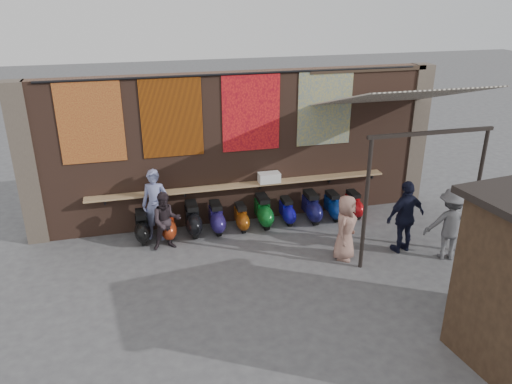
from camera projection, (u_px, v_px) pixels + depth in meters
ground at (265, 265)px, 11.50m from camera, size 70.00×70.00×0.00m
brick_wall at (238, 148)px, 13.15m from camera, size 10.00×0.40×4.00m
pier_left at (27, 165)px, 11.94m from camera, size 0.50×0.50×4.00m
pier_right at (414, 135)px, 14.36m from camera, size 0.50×0.50×4.00m
eating_counter at (242, 185)px, 13.16m from camera, size 8.00×0.32×0.05m
shelf_box at (269, 178)px, 13.25m from camera, size 0.57×0.31×0.26m
tapestry_redgold at (91, 122)px, 11.73m from camera, size 1.50×0.02×2.00m
tapestry_sun at (172, 117)px, 12.18m from camera, size 1.50×0.02×2.00m
tapestry_orange at (251, 112)px, 12.64m from camera, size 1.50×0.02×2.00m
tapestry_multi at (325, 108)px, 13.11m from camera, size 1.50×0.02×2.00m
hang_rail at (239, 74)px, 12.19m from camera, size 9.50×0.06×0.06m
scooter_stool_0 at (142, 227)px, 12.50m from camera, size 0.36×0.80×0.76m
scooter_stool_1 at (168, 224)px, 12.63m from camera, size 0.37×0.81×0.77m
scooter_stool_2 at (193, 219)px, 12.83m from camera, size 0.39×0.87×0.82m
scooter_stool_3 at (216, 218)px, 12.96m from camera, size 0.37×0.82×0.77m
scooter_stool_4 at (241, 217)px, 13.11m from camera, size 0.32×0.71×0.67m
scooter_stool_5 at (263, 211)px, 13.28m from camera, size 0.39×0.86×0.82m
scooter_stool_6 at (287, 211)px, 13.47m from camera, size 0.32×0.72×0.68m
scooter_stool_7 at (311, 207)px, 13.55m from camera, size 0.38×0.85×0.81m
scooter_stool_8 at (333, 206)px, 13.72m from camera, size 0.35×0.77×0.73m
scooter_stool_9 at (354, 204)px, 13.85m from camera, size 0.33×0.73×0.70m
diner_left at (155, 205)px, 12.40m from camera, size 0.78×0.64×1.84m
diner_right at (166, 221)px, 11.99m from camera, size 0.74×0.59×1.47m
shopper_navy at (405, 217)px, 11.82m from camera, size 1.12×0.62×1.81m
shopper_grey at (450, 224)px, 11.52m from camera, size 1.28×0.99×1.75m
shopper_tan at (346, 228)px, 11.54m from camera, size 0.89×0.91×1.58m
stall_shelf at (505, 275)px, 9.15m from camera, size 2.21×0.36×0.06m
awning_canvas at (399, 97)px, 11.76m from camera, size 3.20×3.28×0.97m
awning_ledger at (369, 69)px, 13.03m from camera, size 3.30×0.08×0.12m
awning_header at (432, 133)px, 10.60m from camera, size 3.00×0.08×0.08m
awning_post_left at (366, 205)px, 10.86m from camera, size 0.09×0.09×3.10m
awning_post_right at (477, 193)px, 11.51m from camera, size 0.09×0.09×3.10m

